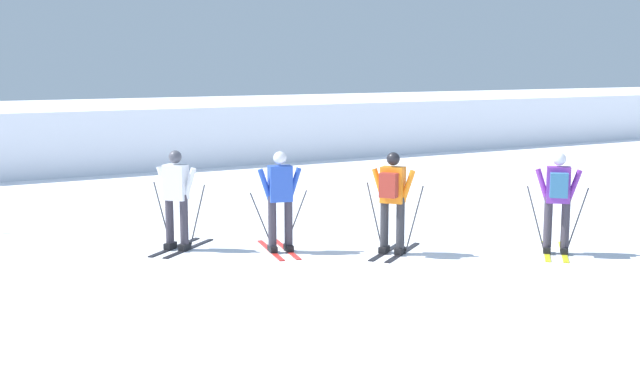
{
  "coord_description": "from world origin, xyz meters",
  "views": [
    {
      "loc": [
        -6.55,
        -9.09,
        3.16
      ],
      "look_at": [
        0.93,
        3.52,
        0.9
      ],
      "focal_mm": 47.13,
      "sensor_mm": 36.0,
      "label": 1
    }
  ],
  "objects_px": {
    "skier_orange": "(392,198)",
    "skier_purple": "(558,198)",
    "skier_blue": "(280,199)",
    "skier_white": "(176,197)"
  },
  "relations": [
    {
      "from": "skier_blue",
      "to": "skier_orange",
      "type": "height_order",
      "value": "same"
    },
    {
      "from": "skier_blue",
      "to": "skier_purple",
      "type": "xyz_separation_m",
      "value": [
        3.87,
        -2.49,
        0.04
      ]
    },
    {
      "from": "skier_white",
      "to": "skier_orange",
      "type": "relative_size",
      "value": 1.0
    },
    {
      "from": "skier_white",
      "to": "skier_purple",
      "type": "distance_m",
      "value": 6.37
    },
    {
      "from": "skier_blue",
      "to": "skier_purple",
      "type": "relative_size",
      "value": 1.0
    },
    {
      "from": "skier_white",
      "to": "skier_blue",
      "type": "bearing_deg",
      "value": -35.83
    },
    {
      "from": "skier_orange",
      "to": "skier_purple",
      "type": "bearing_deg",
      "value": -30.58
    },
    {
      "from": "skier_blue",
      "to": "skier_orange",
      "type": "relative_size",
      "value": 1.0
    },
    {
      "from": "skier_orange",
      "to": "skier_white",
      "type": "bearing_deg",
      "value": 144.14
    },
    {
      "from": "skier_blue",
      "to": "skier_white",
      "type": "bearing_deg",
      "value": 144.17
    }
  ]
}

